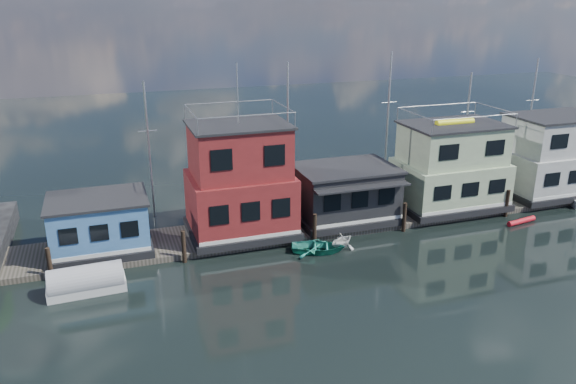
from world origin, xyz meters
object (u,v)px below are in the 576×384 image
object	(u,v)px
houseboat_white	(553,157)
houseboat_green	(450,167)
houseboat_red	(240,182)
dinghy_teal	(318,247)
houseboat_dark	(345,193)
red_kayak	(521,221)
dinghy_white	(342,240)
tarp_runabout	(86,282)
houseboat_blue	(99,224)

from	to	relation	value
houseboat_white	houseboat_green	bearing A→B (deg)	180.00
houseboat_red	dinghy_teal	size ratio (longest dim) A/B	3.28
houseboat_red	houseboat_dark	xyz separation A→B (m)	(8.00, -0.02, -1.69)
houseboat_white	red_kayak	xyz separation A→B (m)	(-6.31, -4.38, -3.34)
dinghy_white	dinghy_teal	bearing A→B (deg)	68.07
houseboat_red	tarp_runabout	xyz separation A→B (m)	(-10.48, -4.85, -3.45)
houseboat_blue	houseboat_white	size ratio (longest dim) A/B	0.76
houseboat_red	houseboat_green	bearing A→B (deg)	0.00
houseboat_red	tarp_runabout	distance (m)	12.05
houseboat_dark	houseboat_blue	bearing A→B (deg)	179.94
dinghy_white	houseboat_green	bearing A→B (deg)	-96.98
houseboat_green	dinghy_teal	bearing A→B (deg)	-162.06
dinghy_white	tarp_runabout	world-z (taller)	tarp_runabout
houseboat_white	dinghy_teal	bearing A→B (deg)	-169.72
houseboat_green	dinghy_white	xyz separation A→B (m)	(-10.96, -3.97, -3.00)
houseboat_white	tarp_runabout	world-z (taller)	houseboat_white
houseboat_white	red_kayak	size ratio (longest dim) A/B	3.14
red_kayak	houseboat_blue	bearing A→B (deg)	162.25
houseboat_red	dinghy_teal	xyz separation A→B (m)	(4.26, -4.12, -3.73)
houseboat_blue	houseboat_green	bearing A→B (deg)	0.00
houseboat_green	dinghy_white	bearing A→B (deg)	-160.09
houseboat_blue	houseboat_red	distance (m)	9.69
houseboat_green	houseboat_white	world-z (taller)	houseboat_green
houseboat_dark	dinghy_white	bearing A→B (deg)	-116.35
dinghy_white	dinghy_teal	distance (m)	1.80
houseboat_white	dinghy_white	distance (m)	21.54
houseboat_blue	houseboat_red	xyz separation A→B (m)	(9.50, 0.00, 1.90)
houseboat_green	tarp_runabout	distance (m)	28.05
houseboat_red	red_kayak	xyz separation A→B (m)	(20.69, -4.38, -3.91)
dinghy_white	houseboat_dark	bearing A→B (deg)	-53.25
houseboat_blue	tarp_runabout	world-z (taller)	houseboat_blue
red_kayak	tarp_runabout	distance (m)	31.18
houseboat_green	tarp_runabout	bearing A→B (deg)	-169.99
dinghy_white	houseboat_red	bearing A→B (deg)	29.81
houseboat_blue	dinghy_white	bearing A→B (deg)	-14.33
houseboat_blue	houseboat_red	size ratio (longest dim) A/B	0.54
houseboat_dark	tarp_runabout	xyz separation A→B (m)	(-18.48, -4.83, -1.76)
houseboat_blue	houseboat_green	size ratio (longest dim) A/B	0.76
houseboat_white	dinghy_white	bearing A→B (deg)	-169.27
houseboat_dark	tarp_runabout	bearing A→B (deg)	-165.35
red_kayak	dinghy_teal	xyz separation A→B (m)	(-16.43, 0.25, 0.18)
houseboat_green	red_kayak	bearing A→B (deg)	-49.85
houseboat_green	dinghy_white	distance (m)	12.03
dinghy_teal	tarp_runabout	xyz separation A→B (m)	(-14.74, -0.72, 0.28)
houseboat_green	tarp_runabout	world-z (taller)	houseboat_green
houseboat_red	houseboat_green	size ratio (longest dim) A/B	1.41
red_kayak	dinghy_white	distance (m)	14.66
houseboat_green	dinghy_teal	distance (m)	13.76
houseboat_blue	houseboat_white	world-z (taller)	houseboat_white
houseboat_white	tarp_runabout	xyz separation A→B (m)	(-37.48, -4.85, -2.88)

